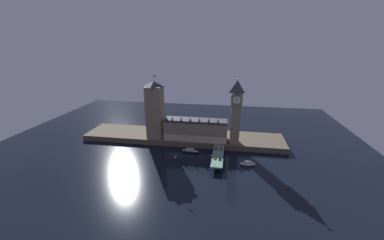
{
  "coord_description": "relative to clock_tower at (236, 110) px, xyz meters",
  "views": [
    {
      "loc": [
        49.65,
        -202.29,
        104.49
      ],
      "look_at": [
        13.3,
        20.0,
        30.11
      ],
      "focal_mm": 22.0,
      "sensor_mm": 36.0,
      "label": 1
    }
  ],
  "objects": [
    {
      "name": "car_northbound_trail",
      "position": [
        -17.14,
        -37.5,
        -34.39
      ],
      "size": [
        1.86,
        4.74,
        1.49
      ],
      "color": "yellow",
      "rests_on": "bridge"
    },
    {
      "name": "victoria_tower",
      "position": [
        -84.88,
        3.68,
        -4.42
      ],
      "size": [
        16.83,
        16.83,
        66.88
      ],
      "color": "#7F7056",
      "rests_on": "embankment"
    },
    {
      "name": "street_lamp_near",
      "position": [
        -19.8,
        -45.79,
        -30.82
      ],
      "size": [
        1.34,
        0.6,
        6.83
      ],
      "color": "#2D3333",
      "rests_on": "bridge"
    },
    {
      "name": "parliament_hall",
      "position": [
        -40.6,
        2.84,
        -23.96
      ],
      "size": [
        65.96,
        17.18,
        26.4
      ],
      "color": "#7F7056",
      "rests_on": "embankment"
    },
    {
      "name": "car_northbound_lead",
      "position": [
        -17.14,
        -19.5,
        -34.4
      ],
      "size": [
        2.08,
        4.24,
        1.48
      ],
      "color": "red",
      "rests_on": "bridge"
    },
    {
      "name": "pedestrian_far_rail",
      "position": [
        -19.4,
        -21.16,
        -34.25
      ],
      "size": [
        0.38,
        0.38,
        1.59
      ],
      "color": "black",
      "rests_on": "bridge"
    },
    {
      "name": "ground_plane",
      "position": [
        -56.52,
        -26.07,
        -40.83
      ],
      "size": [
        400.0,
        400.0,
        0.0
      ],
      "primitive_type": "plane",
      "color": "black"
    },
    {
      "name": "clock_tower",
      "position": [
        0.0,
        0.0,
        0.0
      ],
      "size": [
        11.29,
        11.4,
        66.12
      ],
      "color": "#7F7056",
      "rests_on": "embankment"
    },
    {
      "name": "pedestrian_mid_walk",
      "position": [
        -10.38,
        -29.16,
        -34.22
      ],
      "size": [
        0.38,
        0.38,
        1.65
      ],
      "color": "black",
      "rests_on": "bridge"
    },
    {
      "name": "car_southbound_lead",
      "position": [
        -12.63,
        -39.33,
        -34.43
      ],
      "size": [
        1.97,
        4.55,
        1.41
      ],
      "color": "navy",
      "rests_on": "bridge"
    },
    {
      "name": "boat_downstream",
      "position": [
        12.23,
        -35.34,
        -39.42
      ],
      "size": [
        14.28,
        6.28,
        3.84
      ],
      "color": "white",
      "rests_on": "ground_plane"
    },
    {
      "name": "street_lamp_far",
      "position": [
        -19.8,
        -16.35,
        -31.23
      ],
      "size": [
        1.34,
        0.6,
        6.17
      ],
      "color": "#2D3333",
      "rests_on": "bridge"
    },
    {
      "name": "car_southbound_trail",
      "position": [
        -12.63,
        -18.11,
        -34.48
      ],
      "size": [
        2.05,
        3.9,
        1.31
      ],
      "color": "red",
      "rests_on": "bridge"
    },
    {
      "name": "pedestrian_near_rail",
      "position": [
        -19.4,
        -39.62,
        -34.13
      ],
      "size": [
        0.38,
        0.38,
        1.8
      ],
      "color": "black",
      "rests_on": "bridge"
    },
    {
      "name": "bridge",
      "position": [
        -14.89,
        -31.07,
        -36.81
      ],
      "size": [
        10.25,
        46.0,
        5.74
      ],
      "color": "slate",
      "rests_on": "ground_plane"
    },
    {
      "name": "boat_upstream",
      "position": [
        -43.0,
        -18.75,
        -39.24
      ],
      "size": [
        18.16,
        5.04,
        4.35
      ],
      "color": "#28282D",
      "rests_on": "ground_plane"
    },
    {
      "name": "embankment",
      "position": [
        -56.52,
        12.93,
        -37.89
      ],
      "size": [
        220.0,
        42.0,
        5.87
      ],
      "color": "brown",
      "rests_on": "ground_plane"
    }
  ]
}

